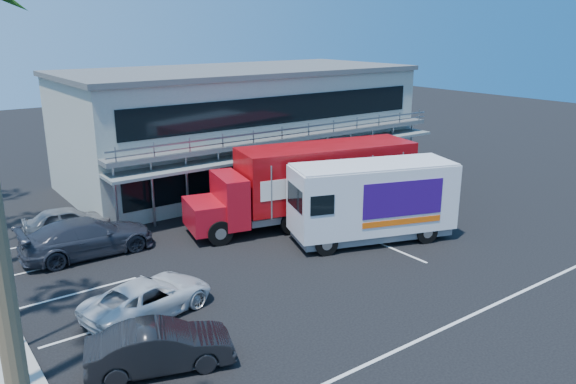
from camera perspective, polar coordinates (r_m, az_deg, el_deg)
ground at (r=25.06m, az=7.45°, el=-6.77°), size 120.00×120.00×0.00m
building at (r=37.31m, az=-4.90°, el=6.86°), size 22.40×12.00×7.30m
red_truck at (r=28.84m, az=2.48°, el=1.14°), size 12.25×5.22×4.02m
white_van at (r=26.67m, az=8.57°, el=-0.81°), size 8.12×5.00×3.75m
parked_car_b at (r=17.62m, az=-12.85°, el=-15.10°), size 4.55×2.80×1.42m
parked_car_c at (r=20.67m, az=-13.99°, el=-10.37°), size 5.12×3.24×1.32m
parked_car_d at (r=26.57m, az=-19.69°, el=-4.32°), size 5.78×2.40×1.67m
parked_car_e at (r=29.55m, az=-21.49°, el=-2.72°), size 4.27×2.10×1.40m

